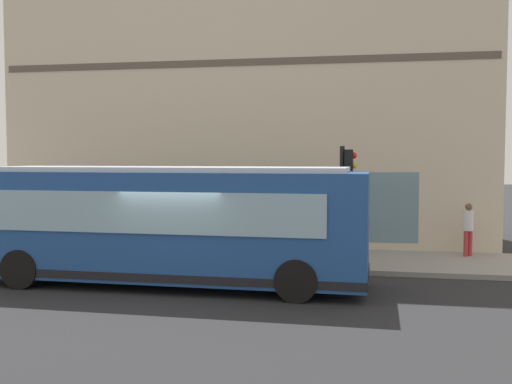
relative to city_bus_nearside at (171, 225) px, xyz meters
name	(u,v)px	position (x,y,z in m)	size (l,w,h in m)	color
ground	(181,290)	(-0.47, -0.40, -1.55)	(120.00, 120.00, 0.00)	#262628
sidewalk_curb	(224,257)	(4.04, -0.40, -1.48)	(3.82, 40.00, 0.15)	gray
building_corner	(255,91)	(9.53, -0.40, 4.45)	(7.22, 17.93, 12.03)	beige
city_bus_nearside	(171,225)	(0.00, 0.00, 0.00)	(2.73, 10.08, 3.07)	#1E478C
traffic_light_near_corner	(346,183)	(2.67, -4.38, 1.02)	(0.32, 0.49, 3.48)	black
fire_hydrant	(235,237)	(5.45, -0.45, -1.04)	(0.35, 0.35, 0.74)	yellow
pedestrian_walking_along_curb	(468,226)	(5.14, -8.15, -0.43)	(0.32, 0.32, 1.69)	#B23338
pedestrian_by_light_pole	(123,220)	(4.83, 3.39, -0.45)	(0.32, 0.32, 1.67)	#3F8C4C
pedestrian_near_building_entrance	(158,227)	(2.77, 1.37, -0.39)	(0.32, 0.32, 1.75)	#99994C
newspaper_vending_box	(112,239)	(3.74, 3.32, -0.95)	(0.44, 0.43, 0.90)	#263F99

